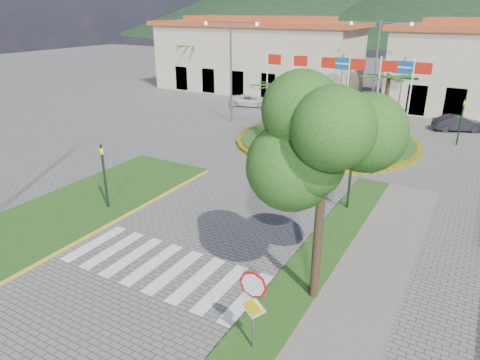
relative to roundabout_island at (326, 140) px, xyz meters
The scene contains 20 objects.
ground 22.00m from the roundabout_island, 90.01° to the right, with size 160.00×160.00×0.00m, color slate.
verge_right 20.57m from the roundabout_island, 76.52° to the right, with size 1.60×28.00×0.18m, color #1B4814.
median_left 17.27m from the roundabout_island, 112.12° to the right, with size 5.00×14.00×0.18m, color #1B4814.
crosswalk 18.00m from the roundabout_island, 90.02° to the right, with size 8.00×3.00×0.01m, color silver.
roundabout_island is the anchor object (origin of this frame).
stop_sign 20.69m from the roundabout_island, 76.27° to the right, with size 0.80×0.11×2.65m.
deciduous_tree 18.55m from the roundabout_island, 72.09° to the right, with size 3.60×3.60×6.80m.
traffic_light_left 16.45m from the roundabout_island, 108.56° to the right, with size 0.15×0.18×3.20m.
traffic_light_right 11.11m from the roundabout_island, 65.79° to the right, with size 0.15×0.18×3.20m.
traffic_light_far 9.11m from the roundabout_island, 26.58° to the left, with size 0.18×0.15×3.20m.
direction_sign_west 9.78m from the roundabout_island, 102.60° to the left, with size 1.60×0.14×5.20m.
direction_sign_east 10.03m from the roundabout_island, 71.53° to the left, with size 1.60×0.14×5.20m.
street_lamp_centre 9.15m from the roundabout_island, 82.91° to the left, with size 4.80×0.16×8.00m.
street_lamp_west 10.19m from the roundabout_island, 167.48° to the left, with size 4.80×0.16×8.00m.
building_left 21.59m from the roundabout_island, 131.20° to the left, with size 23.32×9.54×8.05m.
hill_far_west 130.64m from the roundabout_island, 114.99° to the left, with size 140.00×140.00×22.00m, color black.
hill_near_back 108.74m from the roundabout_island, 95.29° to the left, with size 110.00×110.00×16.00m, color black.
white_van 13.18m from the roundabout_island, 142.61° to the left, with size 1.81×3.93×1.09m, color silver.
car_dark_a 8.67m from the roundabout_island, 103.87° to the left, with size 1.32×3.28×1.12m, color black.
car_dark_b 11.12m from the roundabout_island, 46.04° to the left, with size 1.27×3.65×1.20m, color black.
Camera 1 is at (9.14, -6.09, 8.77)m, focal length 32.00 mm.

